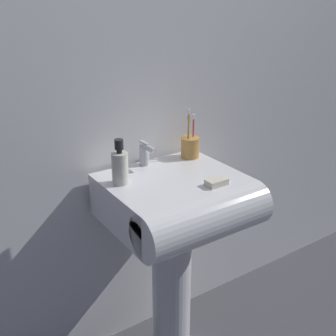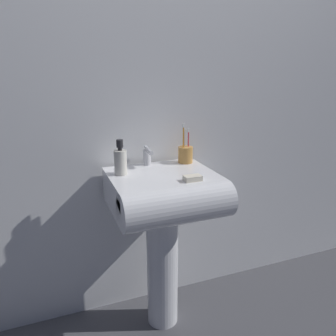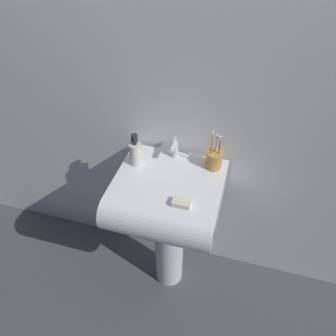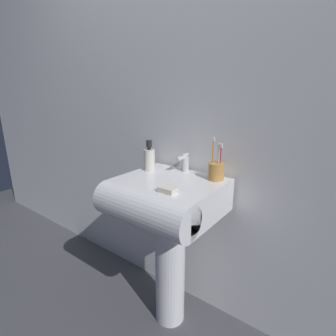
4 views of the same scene
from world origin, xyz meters
name	(u,v)px [view 1 (image 1 of 4)]	position (x,y,z in m)	size (l,w,h in m)	color
wall_back	(137,77)	(0.00, 0.25, 1.20)	(5.00, 0.05, 2.40)	white
sink_pedestal	(171,287)	(0.00, 0.00, 0.35)	(0.17, 0.17, 0.69)	white
sink_basin	(181,203)	(0.00, -0.06, 0.78)	(0.51, 0.49, 0.17)	white
faucet	(145,153)	(-0.02, 0.16, 0.91)	(0.04, 0.11, 0.10)	silver
toothbrush_cup	(190,147)	(0.18, 0.13, 0.91)	(0.08, 0.08, 0.21)	#D19347
soap_bottle	(120,166)	(-0.19, 0.06, 0.93)	(0.06, 0.06, 0.17)	silver
bar_soap	(216,182)	(0.09, -0.15, 0.87)	(0.08, 0.05, 0.02)	silver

